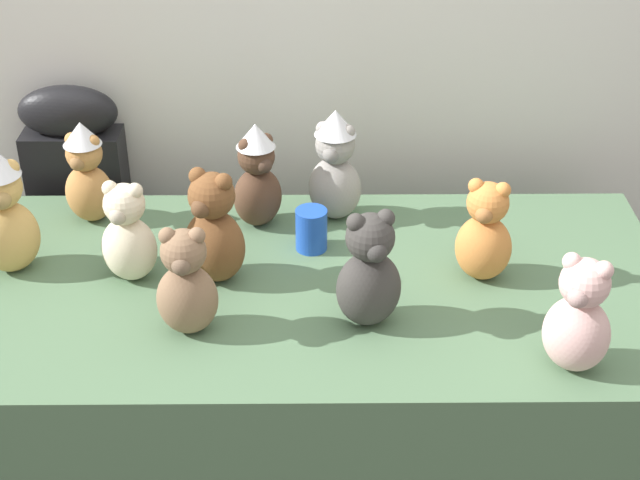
% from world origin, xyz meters
% --- Properties ---
extents(display_table, '(1.70, 0.87, 0.72)m').
position_xyz_m(display_table, '(0.00, 0.25, 0.36)').
color(display_table, '#4C6B4C').
rests_on(display_table, ground_plane).
extents(instrument_case, '(0.28, 0.12, 1.00)m').
position_xyz_m(instrument_case, '(-0.70, 0.81, 0.50)').
color(instrument_case, black).
rests_on(instrument_case, ground_plane).
extents(teddy_bear_mocha, '(0.14, 0.12, 0.27)m').
position_xyz_m(teddy_bear_mocha, '(-0.29, 0.06, 0.85)').
color(teddy_bear_mocha, '#7F6047').
rests_on(teddy_bear_mocha, display_table).
extents(teddy_bear_chestnut, '(0.19, 0.18, 0.29)m').
position_xyz_m(teddy_bear_chestnut, '(-0.25, 0.27, 0.86)').
color(teddy_bear_chestnut, brown).
rests_on(teddy_bear_chestnut, display_table).
extents(teddy_bear_ginger, '(0.16, 0.15, 0.26)m').
position_xyz_m(teddy_bear_ginger, '(0.39, 0.27, 0.85)').
color(teddy_bear_ginger, '#D17F3D').
rests_on(teddy_bear_ginger, display_table).
extents(teddy_bear_blush, '(0.18, 0.17, 0.27)m').
position_xyz_m(teddy_bear_blush, '(0.53, -0.07, 0.85)').
color(teddy_bear_blush, beige).
rests_on(teddy_bear_blush, display_table).
extents(teddy_bear_charcoal, '(0.17, 0.16, 0.29)m').
position_xyz_m(teddy_bear_charcoal, '(0.11, 0.09, 0.86)').
color(teddy_bear_charcoal, '#383533').
rests_on(teddy_bear_charcoal, display_table).
extents(teddy_bear_cream, '(0.15, 0.14, 0.26)m').
position_xyz_m(teddy_bear_cream, '(-0.45, 0.28, 0.84)').
color(teddy_bear_cream, beige).
rests_on(teddy_bear_cream, display_table).
extents(teddy_bear_caramel, '(0.15, 0.14, 0.28)m').
position_xyz_m(teddy_bear_caramel, '(-0.60, 0.56, 0.86)').
color(teddy_bear_caramel, '#B27A42').
rests_on(teddy_bear_caramel, display_table).
extents(teddy_bear_ash, '(0.17, 0.15, 0.31)m').
position_xyz_m(teddy_bear_ash, '(0.04, 0.56, 0.87)').
color(teddy_bear_ash, gray).
rests_on(teddy_bear_ash, display_table).
extents(teddy_bear_cocoa, '(0.17, 0.16, 0.29)m').
position_xyz_m(teddy_bear_cocoa, '(-0.16, 0.53, 0.86)').
color(teddy_bear_cocoa, '#4C3323').
rests_on(teddy_bear_cocoa, display_table).
extents(teddy_bear_honey, '(0.19, 0.17, 0.33)m').
position_xyz_m(teddy_bear_honey, '(-0.75, 0.32, 0.88)').
color(teddy_bear_honey, tan).
rests_on(teddy_bear_honey, display_table).
extents(party_cup_blue, '(0.08, 0.08, 0.11)m').
position_xyz_m(party_cup_blue, '(-0.02, 0.41, 0.78)').
color(party_cup_blue, blue).
rests_on(party_cup_blue, display_table).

